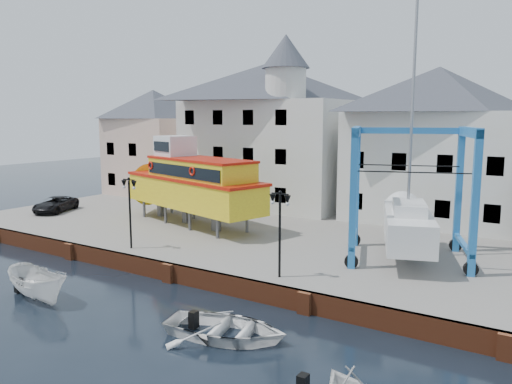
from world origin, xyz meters
The scene contains 13 objects.
ground centered at (0.00, 0.00, 0.00)m, with size 140.00×140.00×0.00m, color black.
hardstanding centered at (0.00, 11.00, 0.50)m, with size 44.00×22.00×1.00m, color slate.
quay_wall centered at (0.00, 0.10, 0.50)m, with size 44.00×0.47×1.00m.
building_pink centered at (-18.00, 18.00, 6.15)m, with size 8.00×7.00×10.30m.
building_white_main centered at (-4.87, 18.39, 7.34)m, with size 14.00×8.30×14.00m.
building_white_right centered at (9.00, 19.00, 6.60)m, with size 12.00×8.00×11.20m.
lamp_post_left centered at (-4.00, 1.20, 4.17)m, with size 1.12×0.32×4.20m.
lamp_post_right centered at (6.00, 1.20, 4.17)m, with size 1.12×0.32×4.20m.
tour_boat centered at (-5.86, 8.45, 3.96)m, with size 14.78×7.22×6.27m.
travel_lift centered at (10.03, 8.31, 3.28)m, with size 7.64×9.30×13.66m.
van centered at (-17.71, 6.07, 1.61)m, with size 2.02×4.38×1.22m, color black.
motorboat_a centered at (-3.55, -5.22, 0.00)m, with size 1.67×4.44×1.71m, color white.
motorboat_b centered at (6.46, -3.89, 0.00)m, with size 3.55×4.96×1.03m, color white.
Camera 1 is at (17.39, -18.93, 8.59)m, focal length 35.00 mm.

